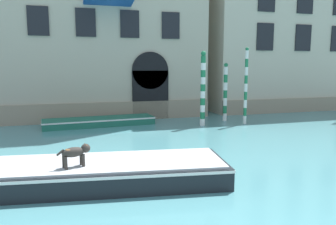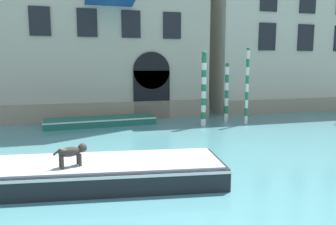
{
  "view_description": "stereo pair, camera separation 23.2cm",
  "coord_description": "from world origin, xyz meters",
  "px_view_note": "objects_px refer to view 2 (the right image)",
  "views": [
    {
      "loc": [
        -2.68,
        -2.77,
        3.46
      ],
      "look_at": [
        1.76,
        12.15,
        1.2
      ],
      "focal_mm": 35.0,
      "sensor_mm": 36.0,
      "label": 1
    },
    {
      "loc": [
        -2.46,
        -2.83,
        3.46
      ],
      "look_at": [
        1.76,
        12.15,
        1.2
      ],
      "focal_mm": 35.0,
      "sensor_mm": 36.0,
      "label": 2
    }
  ],
  "objects_px": {
    "mooring_pole_0": "(247,86)",
    "mooring_pole_3": "(204,88)",
    "dog_on_deck": "(72,152)",
    "boat_moored_near_palazzo": "(100,121)",
    "mooring_pole_5": "(227,92)",
    "boat_foreground": "(81,173)"
  },
  "relations": [
    {
      "from": "boat_foreground",
      "to": "boat_moored_near_palazzo",
      "type": "xyz_separation_m",
      "value": [
        1.26,
        9.56,
        -0.13
      ]
    },
    {
      "from": "boat_foreground",
      "to": "dog_on_deck",
      "type": "distance_m",
      "value": 0.84
    },
    {
      "from": "dog_on_deck",
      "to": "boat_moored_near_palazzo",
      "type": "xyz_separation_m",
      "value": [
        1.45,
        9.94,
        -0.86
      ]
    },
    {
      "from": "mooring_pole_0",
      "to": "mooring_pole_5",
      "type": "bearing_deg",
      "value": 119.23
    },
    {
      "from": "dog_on_deck",
      "to": "mooring_pole_5",
      "type": "distance_m",
      "value": 13.02
    },
    {
      "from": "boat_foreground",
      "to": "boat_moored_near_palazzo",
      "type": "height_order",
      "value": "boat_foreground"
    },
    {
      "from": "mooring_pole_3",
      "to": "mooring_pole_0",
      "type": "bearing_deg",
      "value": -3.41
    },
    {
      "from": "mooring_pole_0",
      "to": "mooring_pole_5",
      "type": "xyz_separation_m",
      "value": [
        -0.7,
        1.24,
        -0.44
      ]
    },
    {
      "from": "dog_on_deck",
      "to": "mooring_pole_3",
      "type": "bearing_deg",
      "value": 31.87
    },
    {
      "from": "boat_moored_near_palazzo",
      "to": "mooring_pole_0",
      "type": "relative_size",
      "value": 1.43
    },
    {
      "from": "boat_foreground",
      "to": "mooring_pole_5",
      "type": "bearing_deg",
      "value": 52.97
    },
    {
      "from": "boat_moored_near_palazzo",
      "to": "mooring_pole_5",
      "type": "relative_size",
      "value": 1.78
    },
    {
      "from": "boat_moored_near_palazzo",
      "to": "mooring_pole_0",
      "type": "bearing_deg",
      "value": -17.15
    },
    {
      "from": "dog_on_deck",
      "to": "mooring_pole_0",
      "type": "distance_m",
      "value": 12.73
    },
    {
      "from": "dog_on_deck",
      "to": "boat_moored_near_palazzo",
      "type": "relative_size",
      "value": 0.14
    },
    {
      "from": "boat_foreground",
      "to": "dog_on_deck",
      "type": "bearing_deg",
      "value": -109.31
    },
    {
      "from": "mooring_pole_0",
      "to": "mooring_pole_3",
      "type": "distance_m",
      "value": 2.66
    },
    {
      "from": "boat_moored_near_palazzo",
      "to": "mooring_pole_5",
      "type": "distance_m",
      "value": 7.84
    },
    {
      "from": "dog_on_deck",
      "to": "mooring_pole_0",
      "type": "xyz_separation_m",
      "value": [
        9.79,
        8.04,
        1.16
      ]
    },
    {
      "from": "boat_moored_near_palazzo",
      "to": "mooring_pole_3",
      "type": "xyz_separation_m",
      "value": [
        5.69,
        -1.74,
        1.91
      ]
    },
    {
      "from": "dog_on_deck",
      "to": "mooring_pole_0",
      "type": "relative_size",
      "value": 0.2
    },
    {
      "from": "mooring_pole_3",
      "to": "mooring_pole_5",
      "type": "xyz_separation_m",
      "value": [
        1.95,
        1.09,
        -0.33
      ]
    }
  ]
}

